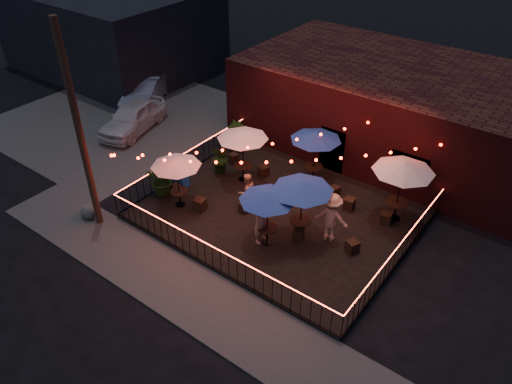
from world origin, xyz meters
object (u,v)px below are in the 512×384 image
cooler (179,176)px  utility_pole (80,132)px  cafe_table_5 (404,168)px  cafe_table_4 (303,187)px  cafe_table_2 (268,197)px  cafe_table_0 (176,163)px  boulder (89,212)px  cafe_table_3 (316,137)px  cafe_table_1 (243,135)px

cooler → utility_pole: bearing=-111.2°
utility_pole → cooler: utility_pole is taller
cafe_table_5 → cafe_table_4: bearing=-127.2°
cafe_table_2 → cafe_table_0: bearing=-176.5°
cafe_table_5 → boulder: 12.26m
cooler → boulder: bearing=-118.8°
utility_pole → cafe_table_3: bearing=54.8°
utility_pole → cafe_table_2: utility_pole is taller
cafe_table_2 → cafe_table_5: cafe_table_5 is taller
cafe_table_1 → cafe_table_2: cafe_table_1 is taller
cafe_table_4 → cafe_table_0: bearing=-165.5°
utility_pole → cafe_table_0: size_ratio=3.65×
cafe_table_1 → boulder: (-3.31, -5.70, -2.03)m
cafe_table_2 → boulder: bearing=-156.1°
cooler → cafe_table_3: bearing=34.1°
utility_pole → cafe_table_1: bearing=64.0°
utility_pole → cafe_table_0: 3.70m
cafe_table_4 → cooler: cafe_table_4 is taller
cafe_table_5 → cooler: 9.17m
cafe_table_1 → cafe_table_3: (2.47, 1.76, -0.01)m
utility_pole → cafe_table_0: utility_pole is taller
cafe_table_4 → cooler: bearing=-177.2°
cafe_table_2 → cafe_table_3: 4.61m
utility_pole → cafe_table_3: utility_pole is taller
utility_pole → cafe_table_4: bearing=29.7°
cafe_table_0 → cooler: bearing=134.1°
cafe_table_2 → cafe_table_4: size_ratio=1.00×
cafe_table_2 → cooler: bearing=171.8°
cafe_table_2 → cafe_table_5: size_ratio=0.82×
cafe_table_5 → cooler: cafe_table_5 is taller
cafe_table_0 → cooler: 2.05m
cafe_table_4 → boulder: cafe_table_4 is taller
cafe_table_0 → boulder: size_ratio=2.77×
utility_pole → cafe_table_5: (9.20, 7.04, -1.50)m
cafe_table_0 → cafe_table_4: bearing=14.5°
cafe_table_3 → boulder: cafe_table_3 is taller
utility_pole → boulder: size_ratio=10.09×
cafe_table_4 → cafe_table_5: 3.94m
cafe_table_1 → cafe_table_4: bearing=-23.2°
cafe_table_4 → utility_pole: bearing=-150.3°
cafe_table_3 → utility_pole: bearing=-125.2°
cafe_table_3 → cooler: cafe_table_3 is taller
utility_pole → cafe_table_4: size_ratio=3.19×
utility_pole → cafe_table_1: (2.75, 5.64, -1.66)m
utility_pole → cafe_table_1: size_ratio=3.09×
cafe_table_2 → boulder: cafe_table_2 is taller
cafe_table_3 → cafe_table_5: cafe_table_5 is taller
cafe_table_0 → cooler: (-0.97, 1.00, -1.51)m
cafe_table_4 → boulder: bearing=-151.8°
cafe_table_0 → cafe_table_5: size_ratio=0.73×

